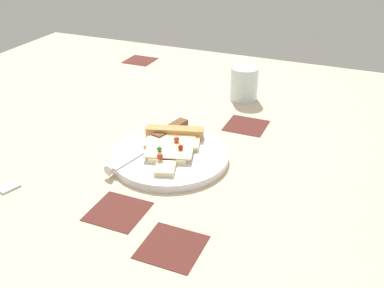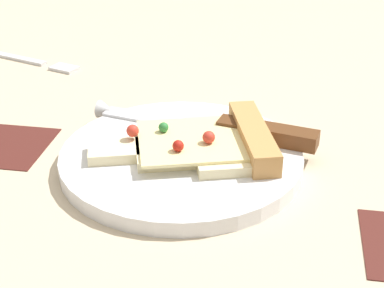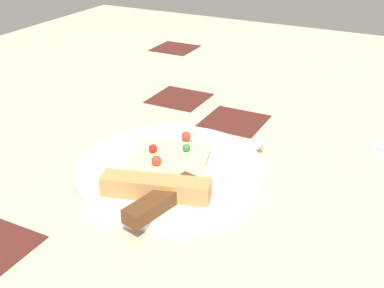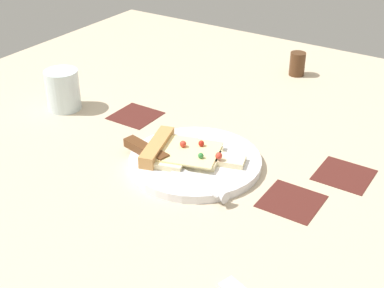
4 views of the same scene
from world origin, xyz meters
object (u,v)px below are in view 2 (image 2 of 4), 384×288
Objects in this scene: pizza_slice at (208,143)px; plate at (181,158)px; fork at (36,61)px; knife at (223,127)px.

plate is at bearing 89.95° from pizza_slice.
plate is 34.70cm from fork.
plate is 1.23× the size of pizza_slice.
knife is at bearing -127.10° from plate.
fork is at bearing 32.80° from pizza_slice.
knife reaches higher than plate.
pizza_slice is at bearing 177.41° from knife.
plate is 5.94cm from knife.
plate is at bearing 155.15° from knife.
knife is 34.55cm from fork.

